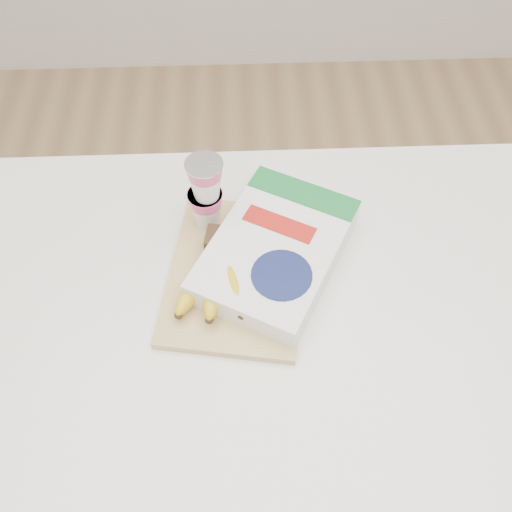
{
  "coord_description": "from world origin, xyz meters",
  "views": [
    {
      "loc": [
        0.03,
        -0.44,
        1.75
      ],
      "look_at": [
        0.05,
        0.12,
        0.97
      ],
      "focal_mm": 40.0,
      "sensor_mm": 36.0,
      "label": 1
    }
  ],
  "objects_px": {
    "yogurt_stack": "(206,192)",
    "cereal_box": "(275,252)",
    "cutting_board": "(237,273)",
    "bananas": "(216,275)",
    "table": "(237,429)"
  },
  "relations": [
    {
      "from": "yogurt_stack",
      "to": "cereal_box",
      "type": "bearing_deg",
      "value": -36.36
    },
    {
      "from": "cutting_board",
      "to": "bananas",
      "type": "xyz_separation_m",
      "value": [
        -0.03,
        -0.02,
        0.03
      ]
    },
    {
      "from": "table",
      "to": "cereal_box",
      "type": "relative_size",
      "value": 3.55
    },
    {
      "from": "bananas",
      "to": "yogurt_stack",
      "type": "distance_m",
      "value": 0.14
    },
    {
      "from": "bananas",
      "to": "cereal_box",
      "type": "bearing_deg",
      "value": 24.59
    },
    {
      "from": "table",
      "to": "cereal_box",
      "type": "height_order",
      "value": "cereal_box"
    },
    {
      "from": "bananas",
      "to": "yogurt_stack",
      "type": "bearing_deg",
      "value": 95.96
    },
    {
      "from": "cutting_board",
      "to": "cereal_box",
      "type": "xyz_separation_m",
      "value": [
        0.07,
        0.02,
        0.02
      ]
    },
    {
      "from": "bananas",
      "to": "cereal_box",
      "type": "distance_m",
      "value": 0.11
    },
    {
      "from": "table",
      "to": "bananas",
      "type": "bearing_deg",
      "value": 102.89
    },
    {
      "from": "cutting_board",
      "to": "yogurt_stack",
      "type": "xyz_separation_m",
      "value": [
        -0.05,
        0.11,
        0.09
      ]
    },
    {
      "from": "table",
      "to": "yogurt_stack",
      "type": "bearing_deg",
      "value": 98.74
    },
    {
      "from": "yogurt_stack",
      "to": "cereal_box",
      "type": "xyz_separation_m",
      "value": [
        0.12,
        -0.09,
        -0.06
      ]
    },
    {
      "from": "table",
      "to": "cutting_board",
      "type": "xyz_separation_m",
      "value": [
        0.02,
        0.11,
        0.47
      ]
    },
    {
      "from": "cereal_box",
      "to": "table",
      "type": "bearing_deg",
      "value": -93.56
    }
  ]
}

